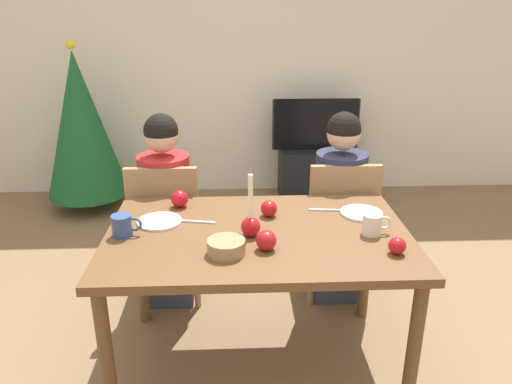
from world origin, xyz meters
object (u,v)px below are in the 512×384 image
object	(u,v)px
apple_near_candle	(266,240)
apple_far_edge	(180,199)
dining_table	(258,248)
christmas_tree	(81,125)
candle_centerpiece	(251,223)
person_left_child	(167,214)
plate_left	(159,221)
tv_stand	(313,173)
mug_right	(373,224)
tv	(316,124)
plate_right	(361,213)
chair_right	(339,222)
bowl_walnuts	(226,247)
apple_by_right_mug	(269,209)
apple_by_left_plate	(397,246)
person_right_child	(339,211)
mug_left	(123,225)
chair_left	(167,225)

from	to	relation	value
apple_near_candle	apple_far_edge	xyz separation A→B (m)	(-0.42, 0.49, -0.00)
dining_table	christmas_tree	distance (m)	2.57
candle_centerpiece	apple_far_edge	world-z (taller)	candle_centerpiece
candle_centerpiece	apple_far_edge	distance (m)	0.50
person_left_child	plate_left	distance (m)	0.55
person_left_child	christmas_tree	size ratio (longest dim) A/B	0.80
apple_near_candle	tv_stand	bearing A→B (deg)	76.23
mug_right	tv	bearing A→B (deg)	87.24
plate_right	mug_right	xyz separation A→B (m)	(-0.01, -0.22, 0.04)
chair_right	christmas_tree	xyz separation A→B (m)	(-1.94, 1.53, 0.25)
chair_right	bowl_walnuts	size ratio (longest dim) A/B	5.55
candle_centerpiece	plate_left	distance (m)	0.47
dining_table	tv	size ratio (longest dim) A/B	1.77
tv_stand	apple_by_right_mug	xyz separation A→B (m)	(-0.57, -2.13, 0.55)
plate_right	apple_by_left_plate	distance (m)	0.42
person_right_child	tv_stand	world-z (taller)	person_right_child
chair_right	apple_by_left_plate	world-z (taller)	chair_right
mug_left	apple_by_left_plate	bearing A→B (deg)	-10.75
mug_left	chair_left	bearing A→B (deg)	80.70
apple_near_candle	candle_centerpiece	bearing A→B (deg)	114.40
chair_right	apple_far_edge	xyz separation A→B (m)	(-0.91, -0.29, 0.28)
mug_left	apple_by_left_plate	distance (m)	1.21
christmas_tree	apple_far_edge	xyz separation A→B (m)	(1.03, -1.82, 0.03)
tv	apple_by_right_mug	world-z (taller)	tv
plate_left	apple_by_right_mug	xyz separation A→B (m)	(0.53, 0.05, 0.04)
person_right_child	bowl_walnuts	distance (m)	1.09
person_left_child	apple_far_edge	distance (m)	0.41
christmas_tree	apple_by_right_mug	distance (m)	2.46
tv	plate_left	world-z (taller)	tv
person_right_child	bowl_walnuts	world-z (taller)	person_right_child
dining_table	apple_far_edge	bearing A→B (deg)	141.04
person_right_child	plate_right	bearing A→B (deg)	-88.64
candle_centerpiece	apple_near_candle	world-z (taller)	candle_centerpiece
person_right_child	tv_stand	xyz separation A→B (m)	(0.12, 1.66, -0.33)
chair_right	plate_left	bearing A→B (deg)	-153.80
person_left_child	tv_stand	distance (m)	2.04
person_left_child	plate_right	size ratio (longest dim) A/B	5.59
tv	mug_left	bearing A→B (deg)	-118.35
christmas_tree	plate_right	distance (m)	2.76
mug_right	apple_by_right_mug	distance (m)	0.51
mug_right	apple_by_left_plate	xyz separation A→B (m)	(0.05, -0.19, -0.01)
plate_left	person_left_child	bearing A→B (deg)	94.64
mug_right	chair_right	bearing A→B (deg)	90.36
mug_left	apple_by_left_plate	size ratio (longest dim) A/B	1.83
tv	christmas_tree	bearing A→B (deg)	-175.39
christmas_tree	mug_right	bearing A→B (deg)	-48.31
tv_stand	tv	distance (m)	0.47
plate_left	mug_right	distance (m)	1.01
christmas_tree	mug_right	world-z (taller)	christmas_tree
bowl_walnuts	apple_by_left_plate	size ratio (longest dim) A/B	2.17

